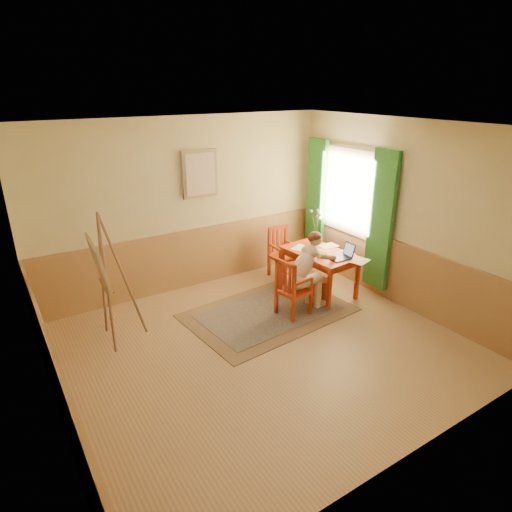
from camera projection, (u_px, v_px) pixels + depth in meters
room at (263, 247)px, 5.26m from camera, size 5.04×4.54×2.84m
wainscot at (232, 290)px, 6.22m from camera, size 5.00×4.50×1.00m
window at (347, 204)px, 7.35m from camera, size 0.12×2.01×2.20m
wall_portrait at (200, 174)px, 6.93m from camera, size 0.60×0.05×0.76m
rug at (269, 312)px, 6.61m from camera, size 2.53×1.80×0.02m
table at (319, 257)px, 7.05m from camera, size 0.80×1.25×0.72m
chair_left at (292, 288)px, 6.38m from camera, size 0.47×0.45×0.91m
chair_back at (282, 253)px, 7.72m from camera, size 0.42×0.43×0.90m
figure at (307, 269)px, 6.46m from camera, size 0.94×0.46×1.23m
laptop at (343, 255)px, 6.74m from camera, size 0.39×0.25×0.23m
papers at (333, 252)px, 7.01m from camera, size 0.79×1.25×0.00m
vase at (316, 228)px, 7.31m from camera, size 0.19×0.29×0.58m
wastebasket at (321, 289)px, 7.04m from camera, size 0.38×0.38×0.31m
easel at (102, 268)px, 5.52m from camera, size 0.62×0.80×1.80m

